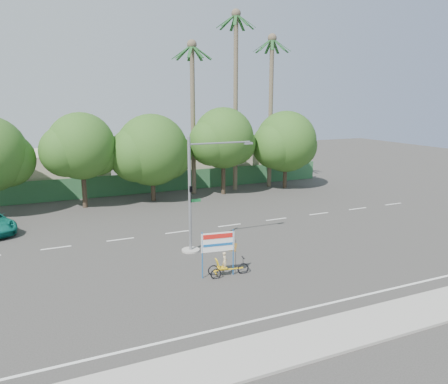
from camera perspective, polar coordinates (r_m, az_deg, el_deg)
name	(u,v)px	position (r m, az deg, el deg)	size (l,w,h in m)	color
ground	(258,267)	(24.65, 4.43, -9.76)	(120.00, 120.00, 0.00)	#33302D
sidewalk_near	(347,330)	(19.05, 15.80, -16.99)	(50.00, 2.40, 0.12)	gray
fence	(154,182)	(43.74, -9.17, 1.24)	(38.00, 0.08, 2.00)	#336B3D
building_left	(42,173)	(46.58, -22.67, 2.36)	(12.00, 8.00, 4.00)	beige
building_right	(211,163)	(50.35, -1.74, 3.75)	(14.00, 8.00, 3.60)	beige
tree_left	(81,149)	(38.44, -18.20, 5.41)	(6.66, 5.60, 8.07)	#473828
tree_center	(151,152)	(39.59, -9.47, 5.17)	(7.62, 6.40, 7.85)	#473828
tree_right	(223,140)	(41.84, -0.14, 6.77)	(6.90, 5.80, 8.36)	#473828
tree_far_right	(285,143)	(45.20, 8.03, 6.30)	(7.38, 6.20, 7.94)	#473828
palm_tall	(236,85)	(43.89, 1.54, 13.85)	(3.73, 3.79, 17.45)	#70604C
palm_mid	(271,96)	(45.75, 6.15, 12.39)	(3.73, 3.79, 15.45)	#70604C
palm_short	(193,101)	(42.11, -4.11, 11.71)	(3.73, 3.79, 14.45)	#70604C
traffic_signal	(195,204)	(26.34, -3.84, -1.63)	(4.72, 1.10, 7.00)	gray
trike_billboard	(222,258)	(23.07, -0.21, -8.56)	(2.57, 0.76, 2.54)	black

